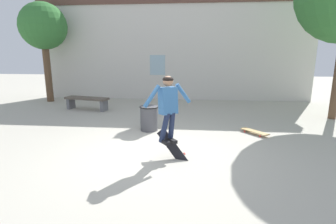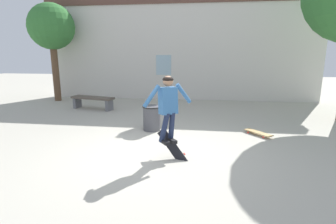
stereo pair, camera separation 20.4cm
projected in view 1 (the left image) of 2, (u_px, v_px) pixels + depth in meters
name	position (u px, v px, depth m)	size (l,w,h in m)	color
ground_plane	(153.00, 154.00, 5.76)	(40.00, 40.00, 0.00)	#B2AD9E
building_backdrop	(176.00, 46.00, 12.03)	(12.89, 0.52, 5.70)	beige
tree_left	(43.00, 27.00, 11.21)	(1.98, 1.98, 4.27)	brown
park_bench	(87.00, 101.00, 10.09)	(1.79, 0.82, 0.49)	brown
trash_bin	(149.00, 118.00, 7.41)	(0.53, 0.53, 0.70)	#47474C
skater	(168.00, 104.00, 5.27)	(0.94, 0.72, 1.39)	teal
skateboard_flipping	(172.00, 147.00, 5.51)	(0.69, 0.34, 0.75)	black
skateboard_resting	(255.00, 132.00, 7.14)	(0.68, 0.75, 0.08)	#AD894C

